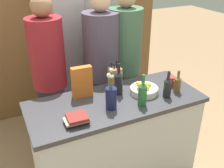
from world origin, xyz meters
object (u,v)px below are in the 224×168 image
at_px(fruit_bowl, 144,89).
at_px(bottle_vinegar, 142,93).
at_px(flower_vase, 111,96).
at_px(bottle_oil, 177,84).
at_px(person_in_red_tee, 125,59).
at_px(person_at_sink, 49,73).
at_px(knife_block, 115,77).
at_px(cereal_box, 82,82).
at_px(refrigerator, 84,46).
at_px(person_in_blue, 101,65).
at_px(bottle_water, 119,82).
at_px(coffee_mug, 171,81).
at_px(book_stack, 77,119).
at_px(bottle_wine, 167,87).

relative_size(fruit_bowl, bottle_vinegar, 0.92).
distance_m(flower_vase, bottle_oil, 0.67).
xyz_separation_m(bottle_vinegar, person_in_red_tee, (0.26, 0.81, -0.03)).
bearing_deg(person_at_sink, flower_vase, -55.08).
relative_size(knife_block, cereal_box, 0.94).
relative_size(refrigerator, person_in_red_tee, 1.13).
distance_m(knife_block, flower_vase, 0.39).
xyz_separation_m(fruit_bowl, person_in_blue, (-0.16, 0.61, 0.03)).
distance_m(cereal_box, person_in_blue, 0.56).
bearing_deg(fruit_bowl, bottle_water, 157.38).
height_order(cereal_box, coffee_mug, cereal_box).
height_order(flower_vase, bottle_water, flower_vase).
bearing_deg(fruit_bowl, flower_vase, -165.13).
height_order(fruit_bowl, bottle_oil, bottle_oil).
xyz_separation_m(cereal_box, person_in_blue, (0.37, 0.42, -0.07)).
xyz_separation_m(bottle_oil, person_in_blue, (-0.45, 0.72, -0.01)).
xyz_separation_m(flower_vase, person_in_red_tee, (0.52, 0.74, -0.04)).
xyz_separation_m(knife_block, bottle_oil, (0.47, -0.35, -0.01)).
height_order(flower_vase, bottle_vinegar, flower_vase).
bearing_deg(cereal_box, bottle_water, -17.65).
bearing_deg(bottle_vinegar, coffee_mug, 23.45).
bearing_deg(bottle_vinegar, knife_block, 97.85).
xyz_separation_m(fruit_bowl, person_at_sink, (-0.71, 0.67, 0.03)).
bearing_deg(bottle_oil, cereal_box, 159.78).
relative_size(refrigerator, fruit_bowl, 7.63).
relative_size(knife_block, book_stack, 1.42).
height_order(fruit_bowl, cereal_box, cereal_box).
xyz_separation_m(bottle_wine, bottle_water, (-0.36, 0.24, 0.02)).
distance_m(coffee_mug, person_in_blue, 0.75).
distance_m(knife_block, person_in_red_tee, 0.51).
xyz_separation_m(refrigerator, person_at_sink, (-0.60, -0.59, -0.01)).
relative_size(book_stack, bottle_vinegar, 0.67).
xyz_separation_m(fruit_bowl, person_in_red_tee, (0.14, 0.64, 0.04)).
distance_m(book_stack, person_at_sink, 0.85).
bearing_deg(bottle_vinegar, person_in_blue, 92.59).
bearing_deg(coffee_mug, cereal_box, 168.67).
xyz_separation_m(flower_vase, bottle_water, (0.17, 0.19, 0.00)).
distance_m(flower_vase, bottle_vinegar, 0.27).
relative_size(knife_block, bottle_wine, 1.08).
relative_size(refrigerator, bottle_vinegar, 7.00).
bearing_deg(flower_vase, coffee_mug, 10.00).
bearing_deg(cereal_box, bottle_oil, -20.22).
relative_size(flower_vase, coffee_mug, 2.86).
relative_size(coffee_mug, person_in_blue, 0.07).
xyz_separation_m(bottle_vinegar, bottle_water, (-0.09, 0.26, 0.01)).
xyz_separation_m(flower_vase, person_at_sink, (-0.33, 0.77, -0.04)).
bearing_deg(person_in_blue, person_in_red_tee, -13.19).
bearing_deg(flower_vase, person_at_sink, 112.94).
relative_size(fruit_bowl, bottle_wine, 1.04).
distance_m(bottle_wine, person_at_sink, 1.18).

